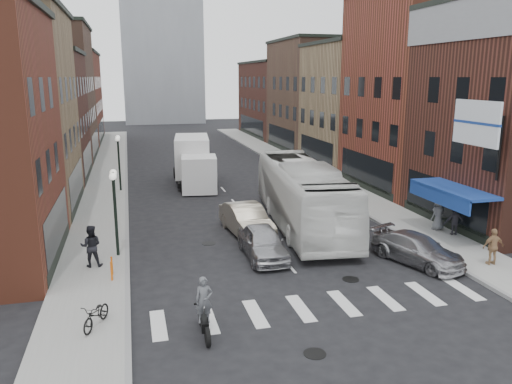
% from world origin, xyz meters
% --- Properties ---
extents(ground, '(160.00, 160.00, 0.00)m').
position_xyz_m(ground, '(0.00, 0.00, 0.00)').
color(ground, black).
rests_on(ground, ground).
extents(sidewalk_left, '(3.00, 74.00, 0.15)m').
position_xyz_m(sidewalk_left, '(-8.50, 22.00, 0.07)').
color(sidewalk_left, gray).
rests_on(sidewalk_left, ground).
extents(sidewalk_right, '(3.00, 74.00, 0.15)m').
position_xyz_m(sidewalk_right, '(8.50, 22.00, 0.07)').
color(sidewalk_right, gray).
rests_on(sidewalk_right, ground).
extents(curb_left, '(0.20, 74.00, 0.16)m').
position_xyz_m(curb_left, '(-7.00, 22.00, 0.00)').
color(curb_left, gray).
rests_on(curb_left, ground).
extents(curb_right, '(0.20, 74.00, 0.16)m').
position_xyz_m(curb_right, '(7.00, 22.00, 0.00)').
color(curb_right, gray).
rests_on(curb_right, ground).
extents(crosswalk_stripes, '(12.00, 2.20, 0.01)m').
position_xyz_m(crosswalk_stripes, '(0.00, -3.00, 0.00)').
color(crosswalk_stripes, silver).
rests_on(crosswalk_stripes, ground).
extents(bldg_left_mid_b, '(10.30, 10.20, 10.30)m').
position_xyz_m(bldg_left_mid_b, '(-14.99, 24.00, 5.15)').
color(bldg_left_mid_b, '#472219').
rests_on(bldg_left_mid_b, ground).
extents(bldg_left_far_a, '(10.30, 12.20, 13.30)m').
position_xyz_m(bldg_left_far_a, '(-14.99, 35.00, 6.65)').
color(bldg_left_far_a, '#523629').
rests_on(bldg_left_far_a, ground).
extents(bldg_left_far_b, '(10.30, 16.20, 11.30)m').
position_xyz_m(bldg_left_far_b, '(-14.99, 49.00, 5.65)').
color(bldg_left_far_b, brown).
rests_on(bldg_left_far_b, ground).
extents(bldg_right_mid_a, '(10.30, 10.20, 14.30)m').
position_xyz_m(bldg_right_mid_a, '(15.00, 14.00, 7.15)').
color(bldg_right_mid_a, brown).
rests_on(bldg_right_mid_a, ground).
extents(bldg_right_mid_b, '(10.30, 10.20, 11.30)m').
position_xyz_m(bldg_right_mid_b, '(14.99, 24.00, 5.65)').
color(bldg_right_mid_b, olive).
rests_on(bldg_right_mid_b, ground).
extents(bldg_right_far_a, '(10.30, 12.20, 12.30)m').
position_xyz_m(bldg_right_far_a, '(14.99, 35.00, 6.15)').
color(bldg_right_far_a, '#523629').
rests_on(bldg_right_far_a, ground).
extents(bldg_right_far_b, '(10.30, 16.20, 10.30)m').
position_xyz_m(bldg_right_far_b, '(14.99, 49.00, 5.15)').
color(bldg_right_far_b, '#472219').
rests_on(bldg_right_far_b, ground).
extents(awning_blue, '(1.80, 5.00, 0.78)m').
position_xyz_m(awning_blue, '(8.93, 2.50, 2.63)').
color(awning_blue, navy).
rests_on(awning_blue, ground).
extents(billboard_sign, '(1.52, 3.00, 3.70)m').
position_xyz_m(billboard_sign, '(8.59, 0.50, 6.13)').
color(billboard_sign, black).
rests_on(billboard_sign, ground).
extents(streetlamp_near, '(0.32, 1.22, 4.11)m').
position_xyz_m(streetlamp_near, '(-7.40, 4.00, 2.91)').
color(streetlamp_near, black).
rests_on(streetlamp_near, ground).
extents(streetlamp_far, '(0.32, 1.22, 4.11)m').
position_xyz_m(streetlamp_far, '(-7.40, 18.00, 2.91)').
color(streetlamp_far, black).
rests_on(streetlamp_far, ground).
extents(bike_rack, '(0.08, 0.68, 0.80)m').
position_xyz_m(bike_rack, '(-7.60, 1.30, 0.55)').
color(bike_rack, '#D8590C').
rests_on(bike_rack, sidewalk_left).
extents(box_truck, '(3.19, 8.61, 3.64)m').
position_xyz_m(box_truck, '(-1.86, 19.16, 1.80)').
color(box_truck, silver).
rests_on(box_truck, ground).
extents(motorcycle_rider, '(0.59, 2.01, 2.05)m').
position_xyz_m(motorcycle_rider, '(-4.58, -4.10, 0.96)').
color(motorcycle_rider, black).
rests_on(motorcycle_rider, ground).
extents(transit_bus, '(4.44, 13.26, 3.62)m').
position_xyz_m(transit_bus, '(2.60, 6.84, 1.81)').
color(transit_bus, silver).
rests_on(transit_bus, ground).
extents(sedan_left_near, '(1.80, 4.35, 1.48)m').
position_xyz_m(sedan_left_near, '(-0.86, 2.43, 0.74)').
color(sedan_left_near, '#A6A5AA').
rests_on(sedan_left_near, ground).
extents(sedan_left_far, '(2.18, 5.03, 1.61)m').
position_xyz_m(sedan_left_far, '(-0.80, 6.00, 0.80)').
color(sedan_left_far, '#AA9F8A').
rests_on(sedan_left_far, ground).
extents(curb_car, '(3.25, 4.86, 1.31)m').
position_xyz_m(curb_car, '(5.68, 0.00, 0.65)').
color(curb_car, '#A3A2A7').
rests_on(curb_car, ground).
extents(parked_bicycle, '(1.20, 1.72, 0.86)m').
position_xyz_m(parked_bicycle, '(-7.98, -2.87, 0.58)').
color(parked_bicycle, black).
rests_on(parked_bicycle, sidewalk_left).
extents(ped_left_solo, '(0.94, 0.60, 1.85)m').
position_xyz_m(ped_left_solo, '(-8.47, 2.83, 1.07)').
color(ped_left_solo, black).
rests_on(ped_left_solo, sidewalk_left).
extents(ped_right_a, '(1.15, 0.74, 1.64)m').
position_xyz_m(ped_right_a, '(9.60, 2.85, 0.97)').
color(ped_right_a, black).
rests_on(ped_right_a, sidewalk_right).
extents(ped_right_b, '(1.00, 0.57, 1.64)m').
position_xyz_m(ped_right_b, '(8.57, -1.31, 0.97)').
color(ped_right_b, '#9A744E').
rests_on(ped_right_b, sidewalk_right).
extents(ped_right_c, '(0.99, 0.77, 1.77)m').
position_xyz_m(ped_right_c, '(9.29, 3.80, 1.04)').
color(ped_right_c, '#5B5D62').
rests_on(ped_right_c, sidewalk_right).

